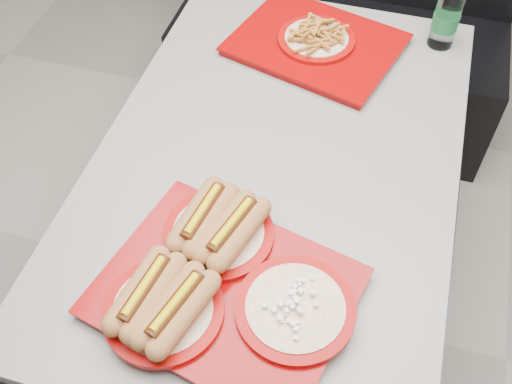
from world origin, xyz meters
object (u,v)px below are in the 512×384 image
(booth_bench, at_px, (343,23))
(tray_near, at_px, (217,280))
(tray_far, at_px, (316,41))
(water_bottle, at_px, (448,14))
(diner_table, at_px, (275,198))

(booth_bench, bearing_deg, tray_near, -90.88)
(tray_far, relative_size, water_bottle, 2.26)
(tray_far, distance_m, water_bottle, 0.38)
(tray_far, bearing_deg, tray_near, -91.49)
(tray_near, bearing_deg, booth_bench, 89.12)
(booth_bench, relative_size, water_bottle, 5.55)
(diner_table, relative_size, tray_near, 2.44)
(diner_table, distance_m, booth_bench, 1.11)
(diner_table, relative_size, tray_far, 2.59)
(booth_bench, xyz_separation_m, tray_near, (-0.02, -1.50, 0.39))
(booth_bench, height_order, tray_near, booth_bench)
(tray_near, bearing_deg, tray_far, 88.51)
(tray_far, bearing_deg, diner_table, -89.92)
(tray_near, relative_size, water_bottle, 2.40)
(diner_table, xyz_separation_m, tray_near, (-0.02, -0.40, 0.21))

